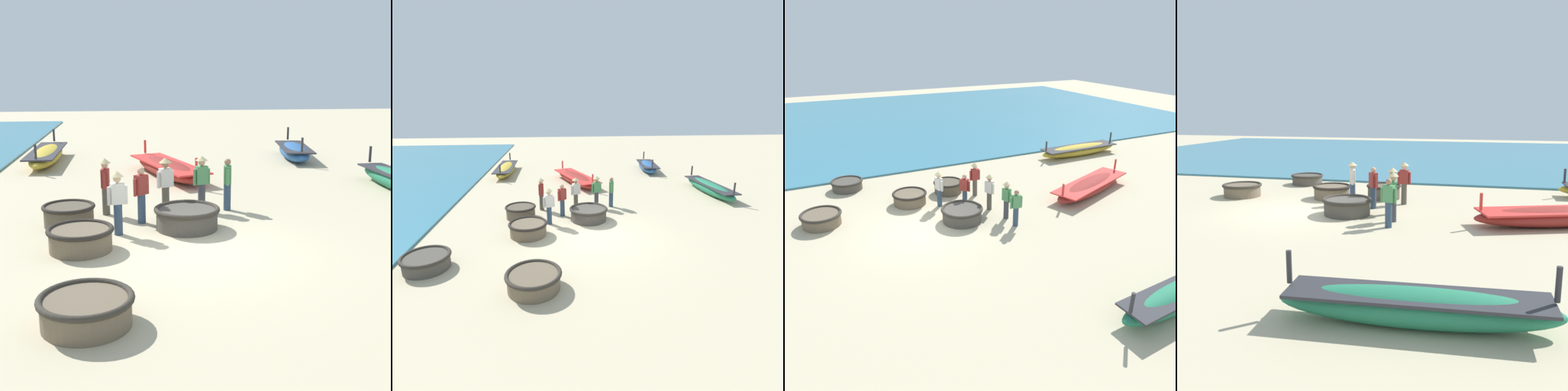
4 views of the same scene
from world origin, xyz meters
The scene contains 16 objects.
ground_plane centered at (0.00, 0.00, 0.00)m, with size 80.00×80.00×0.00m, color #C6B793.
coracle_tilted centered at (-2.68, 0.34, 0.31)m, with size 1.59×1.59×0.57m.
coracle_far_left centered at (-3.20, 2.44, 0.32)m, with size 1.44×1.44×0.59m.
coracle_weathered centered at (-0.03, 1.82, 0.33)m, with size 1.76×1.76×0.60m.
coracle_front_right centered at (-2.21, -3.53, 0.30)m, with size 1.65×1.65×0.55m.
coracle_beside_post centered at (-5.77, -2.00, 0.27)m, with size 1.57×1.57×0.50m.
long_boat_ochre_hull centered at (5.89, 12.28, 0.36)m, with size 1.71×4.39×1.25m.
long_boat_red_hull centered at (-0.14, 8.80, 0.33)m, with size 3.07×5.59×1.13m.
long_boat_blue_hull centered at (7.70, 5.46, 0.36)m, with size 1.27×5.05×1.23m.
long_boat_green_hull centered at (-5.35, 12.38, 0.35)m, with size 1.29×5.68×1.21m.
fisherman_hauling centered at (1.34, 3.61, 0.84)m, with size 0.26×0.53×1.57m.
fisherman_crouching centered at (-2.25, 3.47, 0.96)m, with size 0.36×0.53×1.67m.
fisherman_standing_left centered at (-1.23, 2.48, 0.84)m, with size 0.43×0.39×1.57m.
fisherman_with_hat centered at (-1.83, 1.49, 0.96)m, with size 0.52×0.36×1.67m.
fisherman_by_coracle centered at (-0.52, 3.36, 0.96)m, with size 0.50×0.36×1.67m.
fisherman_standing_right centered at (0.57, 3.60, 0.96)m, with size 0.52×0.36×1.67m.
Camera 2 is at (-1.46, -11.40, 5.16)m, focal length 28.00 mm.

